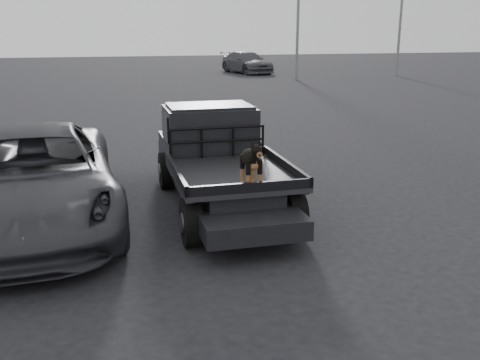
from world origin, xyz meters
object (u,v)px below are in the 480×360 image
object	(u,v)px
dog	(251,162)
parked_suv	(33,178)
flatbed_ute	(220,183)
distant_car_b	(247,62)

from	to	relation	value
dog	parked_suv	distance (m)	3.76
flatbed_ute	distant_car_b	world-z (taller)	distant_car_b
flatbed_ute	distant_car_b	xyz separation A→B (m)	(8.66, 30.16, 0.32)
flatbed_ute	parked_suv	xyz separation A→B (m)	(-3.23, -0.09, 0.35)
flatbed_ute	distant_car_b	distance (m)	31.38
dog	parked_suv	size ratio (longest dim) A/B	0.13
flatbed_ute	dog	world-z (taller)	dog
flatbed_ute	parked_suv	world-z (taller)	parked_suv
parked_suv	distant_car_b	bearing A→B (deg)	65.17
dog	distant_car_b	world-z (taller)	dog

